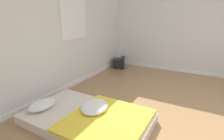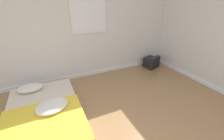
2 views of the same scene
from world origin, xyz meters
The scene contains 3 objects.
wall_back centered at (0.01, 2.98, 1.29)m, with size 8.31×0.08×2.60m.
mattress_bed centered at (-0.76, 1.63, 0.11)m, with size 1.30×2.08×0.30m.
crt_tv centered at (2.43, 2.63, 0.17)m, with size 0.51×0.48×0.36m.
Camera 2 is at (-0.55, -0.77, 1.95)m, focal length 24.00 mm.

